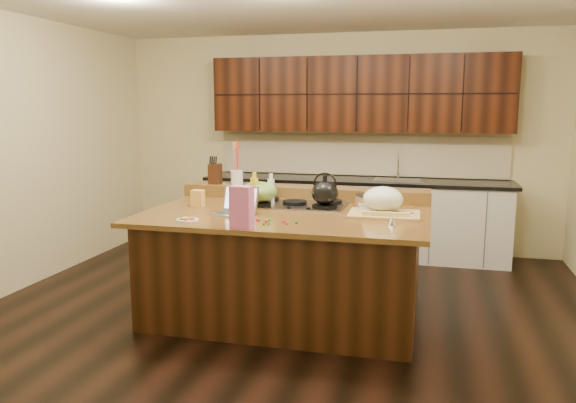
# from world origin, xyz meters

# --- Properties ---
(room) EXTENTS (5.52, 5.02, 2.72)m
(room) POSITION_xyz_m (0.00, 0.00, 1.35)
(room) COLOR black
(room) RESTS_ON ground
(island) EXTENTS (2.40, 1.60, 0.92)m
(island) POSITION_xyz_m (0.00, 0.00, 0.46)
(island) COLOR black
(island) RESTS_ON ground
(back_ledge) EXTENTS (2.40, 0.30, 0.12)m
(back_ledge) POSITION_xyz_m (0.00, 0.70, 0.98)
(back_ledge) COLOR black
(back_ledge) RESTS_ON island
(cooktop) EXTENTS (0.92, 0.52, 0.05)m
(cooktop) POSITION_xyz_m (0.00, 0.30, 0.94)
(cooktop) COLOR gray
(cooktop) RESTS_ON island
(back_counter) EXTENTS (3.70, 0.66, 2.40)m
(back_counter) POSITION_xyz_m (0.30, 2.23, 0.98)
(back_counter) COLOR silver
(back_counter) RESTS_ON ground
(kettle) EXTENTS (0.26, 0.26, 0.21)m
(kettle) POSITION_xyz_m (0.30, 0.17, 1.07)
(kettle) COLOR black
(kettle) RESTS_ON cooktop
(green_bowl) EXTENTS (0.42, 0.42, 0.18)m
(green_bowl) POSITION_xyz_m (-0.30, 0.17, 1.06)
(green_bowl) COLOR olive
(green_bowl) RESTS_ON cooktop
(laptop) EXTENTS (0.38, 0.33, 0.23)m
(laptop) POSITION_xyz_m (-0.38, -0.21, 0.98)
(laptop) COLOR #B7B7BC
(laptop) RESTS_ON island
(oil_bottle) EXTENTS (0.08, 0.08, 0.27)m
(oil_bottle) POSITION_xyz_m (-0.31, 0.08, 1.06)
(oil_bottle) COLOR yellow
(oil_bottle) RESTS_ON island
(vinegar_bottle) EXTENTS (0.08, 0.08, 0.25)m
(vinegar_bottle) POSITION_xyz_m (-0.20, 0.21, 1.04)
(vinegar_bottle) COLOR silver
(vinegar_bottle) RESTS_ON island
(wooden_tray) EXTENTS (0.58, 0.47, 0.23)m
(wooden_tray) POSITION_xyz_m (0.81, 0.08, 1.02)
(wooden_tray) COLOR tan
(wooden_tray) RESTS_ON island
(ramekin_a) EXTENTS (0.13, 0.13, 0.04)m
(ramekin_a) POSITION_xyz_m (0.70, 0.10, 0.94)
(ramekin_a) COLOR white
(ramekin_a) RESTS_ON island
(ramekin_b) EXTENTS (0.12, 0.12, 0.04)m
(ramekin_b) POSITION_xyz_m (0.86, 0.16, 0.94)
(ramekin_b) COLOR white
(ramekin_b) RESTS_ON island
(ramekin_c) EXTENTS (0.11, 0.11, 0.04)m
(ramekin_c) POSITION_xyz_m (0.62, 0.35, 0.94)
(ramekin_c) COLOR white
(ramekin_c) RESTS_ON island
(strainer_bowl) EXTENTS (0.25, 0.25, 0.09)m
(strainer_bowl) POSITION_xyz_m (0.65, 0.43, 0.97)
(strainer_bowl) COLOR #996B3F
(strainer_bowl) RESTS_ON island
(kitchen_timer) EXTENTS (0.10, 0.10, 0.07)m
(kitchen_timer) POSITION_xyz_m (0.91, -0.33, 0.96)
(kitchen_timer) COLOR silver
(kitchen_timer) RESTS_ON island
(pink_bag) EXTENTS (0.18, 0.12, 0.31)m
(pink_bag) POSITION_xyz_m (-0.16, -0.71, 1.08)
(pink_bag) COLOR pink
(pink_bag) RESTS_ON island
(candy_plate) EXTENTS (0.19, 0.19, 0.01)m
(candy_plate) POSITION_xyz_m (-0.66, -0.56, 0.93)
(candy_plate) COLOR white
(candy_plate) RESTS_ON island
(package_box) EXTENTS (0.11, 0.08, 0.15)m
(package_box) POSITION_xyz_m (-0.83, 0.03, 1.00)
(package_box) COLOR #EEB654
(package_box) RESTS_ON island
(utensil_crock) EXTENTS (0.13, 0.13, 0.14)m
(utensil_crock) POSITION_xyz_m (-0.69, 0.70, 1.11)
(utensil_crock) COLOR white
(utensil_crock) RESTS_ON back_ledge
(knife_block) EXTENTS (0.11, 0.17, 0.20)m
(knife_block) POSITION_xyz_m (-0.93, 0.70, 1.14)
(knife_block) COLOR black
(knife_block) RESTS_ON back_ledge
(gumdrop_0) EXTENTS (0.02, 0.02, 0.02)m
(gumdrop_0) POSITION_xyz_m (0.13, -0.52, 0.93)
(gumdrop_0) COLOR red
(gumdrop_0) RESTS_ON island
(gumdrop_1) EXTENTS (0.02, 0.02, 0.02)m
(gumdrop_1) POSITION_xyz_m (-0.03, -0.41, 0.93)
(gumdrop_1) COLOR #198C26
(gumdrop_1) RESTS_ON island
(gumdrop_2) EXTENTS (0.02, 0.02, 0.02)m
(gumdrop_2) POSITION_xyz_m (-0.11, -0.46, 0.93)
(gumdrop_2) COLOR red
(gumdrop_2) RESTS_ON island
(gumdrop_3) EXTENTS (0.02, 0.02, 0.02)m
(gumdrop_3) POSITION_xyz_m (0.20, -0.46, 0.93)
(gumdrop_3) COLOR #198C26
(gumdrop_3) RESTS_ON island
(gumdrop_4) EXTENTS (0.02, 0.02, 0.02)m
(gumdrop_4) POSITION_xyz_m (-0.21, -0.48, 0.93)
(gumdrop_4) COLOR red
(gumdrop_4) RESTS_ON island
(gumdrop_5) EXTENTS (0.02, 0.02, 0.02)m
(gumdrop_5) POSITION_xyz_m (-0.05, -0.44, 0.93)
(gumdrop_5) COLOR #198C26
(gumdrop_5) RESTS_ON island
(gumdrop_6) EXTENTS (0.02, 0.02, 0.02)m
(gumdrop_6) POSITION_xyz_m (-0.04, -0.48, 0.93)
(gumdrop_6) COLOR red
(gumdrop_6) RESTS_ON island
(gumdrop_7) EXTENTS (0.02, 0.02, 0.02)m
(gumdrop_7) POSITION_xyz_m (-0.20, -0.43, 0.93)
(gumdrop_7) COLOR #198C26
(gumdrop_7) RESTS_ON island
(gumdrop_8) EXTENTS (0.02, 0.02, 0.02)m
(gumdrop_8) POSITION_xyz_m (-0.13, -0.41, 0.93)
(gumdrop_8) COLOR red
(gumdrop_8) RESTS_ON island
(gumdrop_9) EXTENTS (0.02, 0.02, 0.02)m
(gumdrop_9) POSITION_xyz_m (-0.03, -0.57, 0.93)
(gumdrop_9) COLOR #198C26
(gumdrop_9) RESTS_ON island
(gumdrop_10) EXTENTS (0.02, 0.02, 0.02)m
(gumdrop_10) POSITION_xyz_m (0.09, -0.46, 0.93)
(gumdrop_10) COLOR red
(gumdrop_10) RESTS_ON island
(gumdrop_11) EXTENTS (0.02, 0.02, 0.02)m
(gumdrop_11) POSITION_xyz_m (-0.00, -0.55, 0.93)
(gumdrop_11) COLOR #198C26
(gumdrop_11) RESTS_ON island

